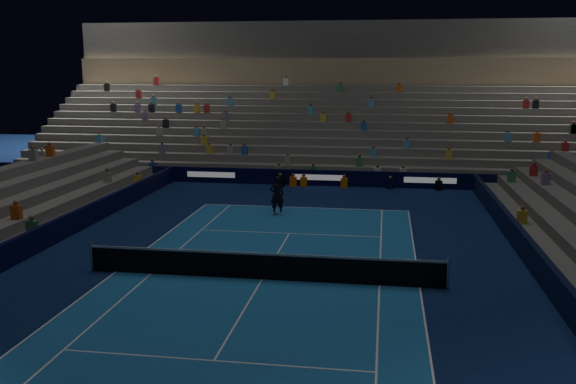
% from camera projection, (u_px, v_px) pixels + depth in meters
% --- Properties ---
extents(ground, '(90.00, 90.00, 0.00)m').
position_uv_depth(ground, '(262.00, 280.00, 22.26)').
color(ground, '#0B1A43').
rests_on(ground, ground).
extents(court_surface, '(10.97, 23.77, 0.01)m').
position_uv_depth(court_surface, '(262.00, 279.00, 22.26)').
color(court_surface, '#1C5D9C').
rests_on(court_surface, ground).
extents(sponsor_barrier_far, '(44.00, 0.25, 1.00)m').
position_uv_depth(sponsor_barrier_far, '(318.00, 178.00, 40.10)').
color(sponsor_barrier_far, black).
rests_on(sponsor_barrier_far, ground).
extents(sponsor_barrier_east, '(0.25, 37.00, 1.00)m').
position_uv_depth(sponsor_barrier_east, '(551.00, 280.00, 20.71)').
color(sponsor_barrier_east, black).
rests_on(sponsor_barrier_east, ground).
extents(sponsor_barrier_west, '(0.25, 37.00, 1.00)m').
position_uv_depth(sponsor_barrier_west, '(9.00, 254.00, 23.62)').
color(sponsor_barrier_west, black).
rests_on(sponsor_barrier_west, ground).
extents(grandstand_main, '(44.00, 15.20, 11.20)m').
position_uv_depth(grandstand_main, '(331.00, 121.00, 48.67)').
color(grandstand_main, '#61615C').
rests_on(grandstand_main, ground).
extents(tennis_net, '(12.90, 0.10, 1.10)m').
position_uv_depth(tennis_net, '(262.00, 266.00, 22.16)').
color(tennis_net, '#B2B2B7').
rests_on(tennis_net, ground).
extents(tennis_player, '(0.87, 0.75, 2.02)m').
position_uv_depth(tennis_player, '(277.00, 195.00, 32.02)').
color(tennis_player, black).
rests_on(tennis_player, ground).
extents(broadcast_camera, '(0.43, 0.85, 0.52)m').
position_uv_depth(broadcast_camera, '(282.00, 182.00, 39.90)').
color(broadcast_camera, black).
rests_on(broadcast_camera, ground).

